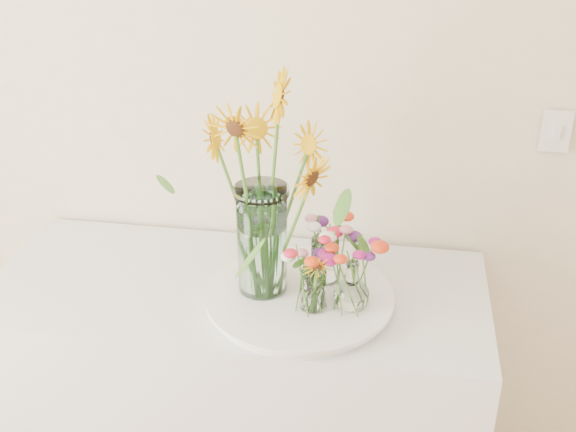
# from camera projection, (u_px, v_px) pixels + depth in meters

# --- Properties ---
(counter) EXTENTS (1.40, 0.60, 0.90)m
(counter) POSITION_uv_depth(u_px,v_px,m) (241.00, 407.00, 2.24)
(counter) COLOR white
(counter) RESTS_ON ground_plane
(tray) EXTENTS (0.48, 0.48, 0.02)m
(tray) POSITION_uv_depth(u_px,v_px,m) (300.00, 299.00, 1.95)
(tray) COLOR white
(tray) RESTS_ON counter
(mason_jar) EXTENTS (0.17, 0.17, 0.31)m
(mason_jar) POSITION_uv_depth(u_px,v_px,m) (262.00, 240.00, 1.90)
(mason_jar) COLOR silver
(mason_jar) RESTS_ON tray
(sunflower_bouquet) EXTENTS (0.81, 0.81, 0.60)m
(sunflower_bouquet) POSITION_uv_depth(u_px,v_px,m) (261.00, 190.00, 1.83)
(sunflower_bouquet) COLOR #E4A104
(sunflower_bouquet) RESTS_ON tray
(small_vase_a) EXTENTS (0.07, 0.07, 0.11)m
(small_vase_a) POSITION_uv_depth(u_px,v_px,m) (313.00, 290.00, 1.86)
(small_vase_a) COLOR white
(small_vase_a) RESTS_ON tray
(wildflower_posy_a) EXTENTS (0.20, 0.20, 0.20)m
(wildflower_posy_a) POSITION_uv_depth(u_px,v_px,m) (313.00, 275.00, 1.84)
(wildflower_posy_a) COLOR red
(wildflower_posy_a) RESTS_ON tray
(small_vase_b) EXTENTS (0.11, 0.11, 0.14)m
(small_vase_b) POSITION_uv_depth(u_px,v_px,m) (352.00, 285.00, 1.86)
(small_vase_b) COLOR white
(small_vase_b) RESTS_ON tray
(wildflower_posy_b) EXTENTS (0.21, 0.21, 0.23)m
(wildflower_posy_b) POSITION_uv_depth(u_px,v_px,m) (352.00, 271.00, 1.84)
(wildflower_posy_b) COLOR red
(wildflower_posy_b) RESTS_ON tray
(small_vase_c) EXTENTS (0.09, 0.09, 0.13)m
(small_vase_c) POSITION_uv_depth(u_px,v_px,m) (325.00, 260.00, 1.98)
(small_vase_c) COLOR white
(small_vase_c) RESTS_ON tray
(wildflower_posy_c) EXTENTS (0.19, 0.19, 0.22)m
(wildflower_posy_c) POSITION_uv_depth(u_px,v_px,m) (325.00, 246.00, 1.96)
(wildflower_posy_c) COLOR red
(wildflower_posy_c) RESTS_ON tray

